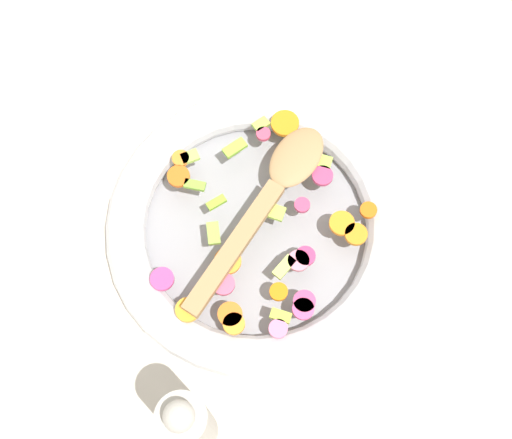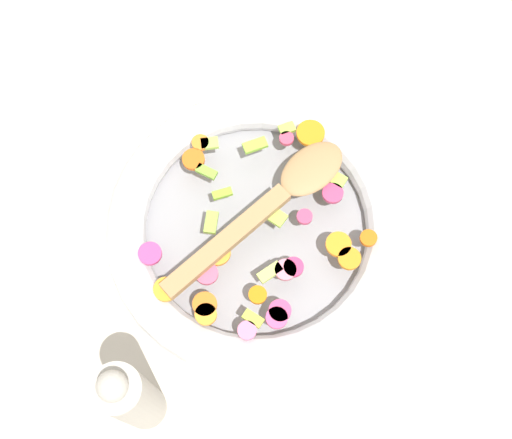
# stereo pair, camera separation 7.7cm
# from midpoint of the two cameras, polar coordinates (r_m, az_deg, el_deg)

# --- Properties ---
(ground_plane) EXTENTS (4.00, 4.00, 0.00)m
(ground_plane) POSITION_cam_midpoint_polar(r_m,az_deg,el_deg) (0.91, 2.41, -1.37)
(ground_plane) COLOR beige
(skillet) EXTENTS (0.37, 0.37, 0.05)m
(skillet) POSITION_cam_midpoint_polar(r_m,az_deg,el_deg) (0.89, 2.46, -0.92)
(skillet) COLOR gray
(skillet) RESTS_ON ground_plane
(chopped_vegetables) EXTENTS (0.28, 0.27, 0.01)m
(chopped_vegetables) POSITION_cam_midpoint_polar(r_m,az_deg,el_deg) (0.85, 2.73, -1.60)
(chopped_vegetables) COLOR orange
(chopped_vegetables) RESTS_ON skillet
(wooden_spoon) EXTENTS (0.27, 0.14, 0.01)m
(wooden_spoon) POSITION_cam_midpoint_polar(r_m,az_deg,el_deg) (0.86, 4.02, 1.22)
(wooden_spoon) COLOR #A87F51
(wooden_spoon) RESTS_ON chopped_vegetables
(pepper_mill) EXTENTS (0.05, 0.05, 0.23)m
(pepper_mill) POSITION_cam_midpoint_polar(r_m,az_deg,el_deg) (0.77, -7.04, -14.41)
(pepper_mill) COLOR #B2ADA3
(pepper_mill) RESTS_ON ground_plane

